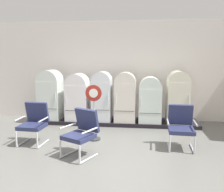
# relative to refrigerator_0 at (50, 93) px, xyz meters

# --- Properties ---
(ground) EXTENTS (12.00, 10.00, 0.05)m
(ground) POSITION_rel_refrigerator_0_xyz_m (1.99, -2.92, -0.98)
(ground) COLOR slate
(back_wall) EXTENTS (11.76, 0.12, 3.29)m
(back_wall) POSITION_rel_refrigerator_0_xyz_m (1.99, 0.74, 0.71)
(back_wall) COLOR silver
(back_wall) RESTS_ON ground
(display_plinth) EXTENTS (5.36, 0.95, 0.12)m
(display_plinth) POSITION_rel_refrigerator_0_xyz_m (1.99, 0.11, -0.90)
(display_plinth) COLOR black
(display_plinth) RESTS_ON ground
(refrigerator_0) EXTENTS (0.69, 0.68, 1.58)m
(refrigerator_0) POSITION_rel_refrigerator_0_xyz_m (0.00, 0.00, 0.00)
(refrigerator_0) COLOR silver
(refrigerator_0) RESTS_ON display_plinth
(refrigerator_1) EXTENTS (0.69, 0.66, 1.48)m
(refrigerator_1) POSITION_rel_refrigerator_0_xyz_m (0.89, -0.01, -0.06)
(refrigerator_1) COLOR white
(refrigerator_1) RESTS_ON display_plinth
(refrigerator_2) EXTENTS (0.59, 0.62, 1.54)m
(refrigerator_2) POSITION_rel_refrigerator_0_xyz_m (1.68, -0.03, -0.01)
(refrigerator_2) COLOR white
(refrigerator_2) RESTS_ON display_plinth
(refrigerator_3) EXTENTS (0.65, 0.62, 1.53)m
(refrigerator_3) POSITION_rel_refrigerator_0_xyz_m (2.41, -0.03, -0.03)
(refrigerator_3) COLOR silver
(refrigerator_3) RESTS_ON display_plinth
(refrigerator_4) EXTENTS (0.68, 0.67, 1.39)m
(refrigerator_4) POSITION_rel_refrigerator_0_xyz_m (3.17, -0.00, -0.11)
(refrigerator_4) COLOR silver
(refrigerator_4) RESTS_ON display_plinth
(refrigerator_5) EXTENTS (0.64, 0.67, 1.58)m
(refrigerator_5) POSITION_rel_refrigerator_0_xyz_m (4.00, -0.00, 0.00)
(refrigerator_5) COLOR silver
(refrigerator_5) RESTS_ON display_plinth
(armchair_left) EXTENTS (0.67, 0.70, 1.00)m
(armchair_left) POSITION_rel_refrigerator_0_xyz_m (0.30, -1.89, -0.41)
(armchair_left) COLOR silver
(armchair_left) RESTS_ON ground
(armchair_right) EXTENTS (0.66, 0.69, 1.00)m
(armchair_right) POSITION_rel_refrigerator_0_xyz_m (3.82, -1.78, -0.41)
(armchair_right) COLOR silver
(armchair_right) RESTS_ON ground
(armchair_center) EXTENTS (0.81, 0.85, 1.00)m
(armchair_center) POSITION_rel_refrigerator_0_xyz_m (1.65, -2.51, -0.41)
(armchair_center) COLOR silver
(armchair_center) RESTS_ON ground
(sign_stand) EXTENTS (0.41, 0.32, 1.41)m
(sign_stand) POSITION_rel_refrigerator_0_xyz_m (1.72, -1.51, -0.31)
(sign_stand) COLOR #2D2D30
(sign_stand) RESTS_ON ground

